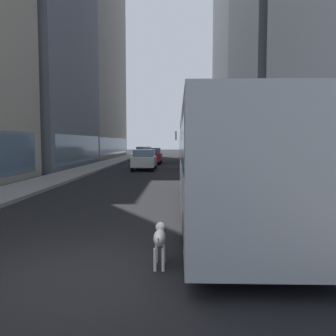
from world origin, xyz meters
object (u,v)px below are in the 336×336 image
(car_blue_hatchback, at_px, (195,160))
(dalmatian_dog, at_px, (160,237))
(car_red_coupe, at_px, (152,156))
(car_black_suv, at_px, (187,151))
(transit_bus, at_px, (224,157))
(car_white_van, at_px, (144,160))
(box_truck, at_px, (190,147))
(car_yellow_taxi, at_px, (144,153))

(car_blue_hatchback, xyz_separation_m, dalmatian_dog, (-1.69, -21.49, -0.31))
(car_red_coupe, relative_size, car_black_suv, 1.04)
(transit_bus, xyz_separation_m, car_blue_hatchback, (0.00, 17.23, -0.96))
(car_black_suv, xyz_separation_m, car_blue_hatchback, (0.00, -25.48, -0.00))
(car_black_suv, relative_size, car_blue_hatchback, 1.01)
(car_black_suv, bearing_deg, dalmatian_dog, -92.06)
(transit_bus, distance_m, car_white_van, 17.32)
(car_black_suv, bearing_deg, box_truck, -90.00)
(dalmatian_dog, bearing_deg, car_yellow_taxi, 95.99)
(car_yellow_taxi, height_order, car_black_suv, same)
(car_yellow_taxi, bearing_deg, car_red_coupe, -79.24)
(car_white_van, distance_m, dalmatian_dog, 21.22)
(transit_bus, distance_m, car_blue_hatchback, 17.25)
(transit_bus, distance_m, car_yellow_taxi, 33.52)
(car_black_suv, bearing_deg, car_blue_hatchback, -90.00)
(car_red_coupe, relative_size, box_truck, 0.57)
(car_red_coupe, height_order, dalmatian_dog, car_red_coupe)
(car_yellow_taxi, distance_m, car_blue_hatchback, 16.77)
(car_yellow_taxi, bearing_deg, transit_bus, -80.38)
(car_yellow_taxi, relative_size, car_black_suv, 1.06)
(car_red_coupe, bearing_deg, car_white_van, -90.00)
(car_white_van, height_order, dalmatian_dog, car_white_van)
(car_yellow_taxi, height_order, car_white_van, same)
(car_black_suv, distance_m, box_truck, 13.29)
(transit_bus, distance_m, dalmatian_dog, 4.75)
(car_red_coupe, bearing_deg, box_truck, 50.33)
(car_red_coupe, bearing_deg, car_yellow_taxi, 100.76)
(car_yellow_taxi, distance_m, car_red_coupe, 8.57)
(dalmatian_dog, bearing_deg, car_red_coupe, 94.57)
(car_yellow_taxi, distance_m, car_black_suv, 11.18)
(transit_bus, relative_size, car_black_suv, 2.82)
(car_red_coupe, height_order, box_truck, box_truck)
(transit_bus, xyz_separation_m, car_black_suv, (0.00, 42.70, -0.96))
(transit_bus, bearing_deg, car_yellow_taxi, 99.62)
(box_truck, bearing_deg, transit_bus, -90.00)
(car_yellow_taxi, xyz_separation_m, dalmatian_dog, (3.91, -37.29, -0.31))
(box_truck, xyz_separation_m, dalmatian_dog, (-1.69, -33.70, -1.15))
(car_white_van, xyz_separation_m, car_black_suv, (4.00, 25.88, 0.00))
(car_white_van, bearing_deg, transit_bus, -76.63)
(car_blue_hatchback, bearing_deg, car_yellow_taxi, 109.51)
(transit_bus, relative_size, dalmatian_dog, 11.98)
(dalmatian_dog, bearing_deg, car_blue_hatchback, 85.50)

